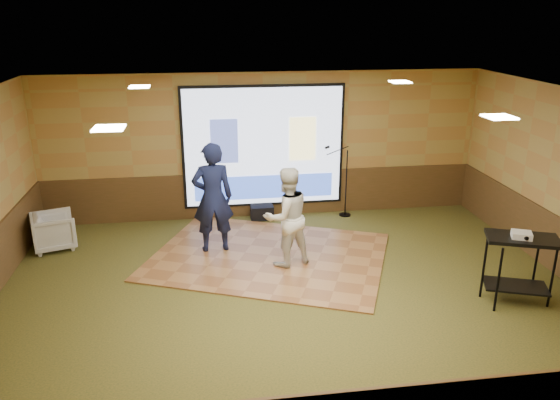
{
  "coord_description": "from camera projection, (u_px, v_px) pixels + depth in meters",
  "views": [
    {
      "loc": [
        -1.23,
        -7.36,
        4.14
      ],
      "look_at": [
        -0.06,
        0.7,
        1.3
      ],
      "focal_mm": 35.0,
      "sensor_mm": 36.0,
      "label": 1
    }
  ],
  "objects": [
    {
      "name": "ground",
      "position": [
        290.0,
        294.0,
        8.41
      ],
      "size": [
        9.0,
        9.0,
        0.0
      ],
      "primitive_type": "plane",
      "color": "#323E1C",
      "rests_on": "ground"
    },
    {
      "name": "wainscot_back",
      "position": [
        264.0,
        194.0,
        11.51
      ],
      "size": [
        9.0,
        0.04,
        0.95
      ],
      "primitive_type": "cube",
      "color": "#483718",
      "rests_on": "ground"
    },
    {
      "name": "av_table",
      "position": [
        520.0,
        256.0,
        7.95
      ],
      "size": [
        1.0,
        0.53,
        1.05
      ],
      "rotation": [
        0.0,
        0.0,
        -0.36
      ],
      "color": "black",
      "rests_on": "ground"
    },
    {
      "name": "downlight_ne",
      "position": [
        400.0,
        82.0,
        9.41
      ],
      "size": [
        0.32,
        0.32,
        0.02
      ],
      "primitive_type": "cube",
      "color": "#FDE9BD",
      "rests_on": "room_shell"
    },
    {
      "name": "player_right",
      "position": [
        287.0,
        217.0,
        9.09
      ],
      "size": [
        1.0,
        0.88,
        1.71
      ],
      "primitive_type": "imported",
      "rotation": [
        0.0,
        0.0,
        3.48
      ],
      "color": "silver",
      "rests_on": "dance_floor"
    },
    {
      "name": "mic_stand",
      "position": [
        343.0,
        193.0,
        11.48
      ],
      "size": [
        0.6,
        0.25,
        1.54
      ],
      "rotation": [
        0.0,
        0.0,
        0.13
      ],
      "color": "black",
      "rests_on": "ground"
    },
    {
      "name": "player_left",
      "position": [
        213.0,
        198.0,
        9.6
      ],
      "size": [
        0.77,
        0.54,
        1.98
      ],
      "primitive_type": "imported",
      "rotation": [
        0.0,
        0.0,
        3.24
      ],
      "color": "#141B41",
      "rests_on": "dance_floor"
    },
    {
      "name": "projector_screen",
      "position": [
        264.0,
        148.0,
        11.14
      ],
      "size": [
        3.32,
        0.06,
        2.52
      ],
      "color": "black",
      "rests_on": "room_shell"
    },
    {
      "name": "duffel_bag",
      "position": [
        262.0,
        212.0,
        11.39
      ],
      "size": [
        0.47,
        0.31,
        0.29
      ],
      "primitive_type": "cube",
      "rotation": [
        0.0,
        0.0,
        0.0
      ],
      "color": "black",
      "rests_on": "ground"
    },
    {
      "name": "downlight_nw",
      "position": [
        139.0,
        87.0,
        8.82
      ],
      "size": [
        0.32,
        0.32,
        0.02
      ],
      "primitive_type": "cube",
      "color": "#FDE9BD",
      "rests_on": "room_shell"
    },
    {
      "name": "room_shell",
      "position": [
        291.0,
        163.0,
        7.72
      ],
      "size": [
        9.04,
        7.04,
        3.02
      ],
      "color": "#AC9047",
      "rests_on": "ground"
    },
    {
      "name": "dance_floor",
      "position": [
        269.0,
        256.0,
        9.68
      ],
      "size": [
        4.84,
        4.34,
        0.03
      ],
      "primitive_type": "cube",
      "rotation": [
        0.0,
        0.0,
        -0.4
      ],
      "color": "#9F6B3A",
      "rests_on": "ground"
    },
    {
      "name": "projector",
      "position": [
        522.0,
        235.0,
        7.81
      ],
      "size": [
        0.34,
        0.32,
        0.09
      ],
      "primitive_type": "cube",
      "rotation": [
        0.0,
        0.0,
        -0.41
      ],
      "color": "white",
      "rests_on": "av_table"
    },
    {
      "name": "downlight_sw",
      "position": [
        109.0,
        128.0,
        5.74
      ],
      "size": [
        0.32,
        0.32,
        0.02
      ],
      "primitive_type": "cube",
      "color": "#FDE9BD",
      "rests_on": "room_shell"
    },
    {
      "name": "downlight_se",
      "position": [
        499.0,
        117.0,
        6.33
      ],
      "size": [
        0.32,
        0.32,
        0.02
      ],
      "primitive_type": "cube",
      "color": "#FDE9BD",
      "rests_on": "room_shell"
    },
    {
      "name": "banquet_chair",
      "position": [
        54.0,
        231.0,
        9.94
      ],
      "size": [
        0.91,
        0.9,
        0.67
      ],
      "primitive_type": "imported",
      "rotation": [
        0.0,
        0.0,
        1.88
      ],
      "color": "gray",
      "rests_on": "ground"
    }
  ]
}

